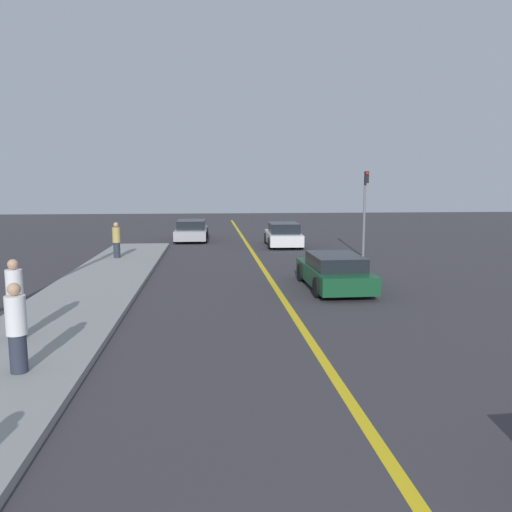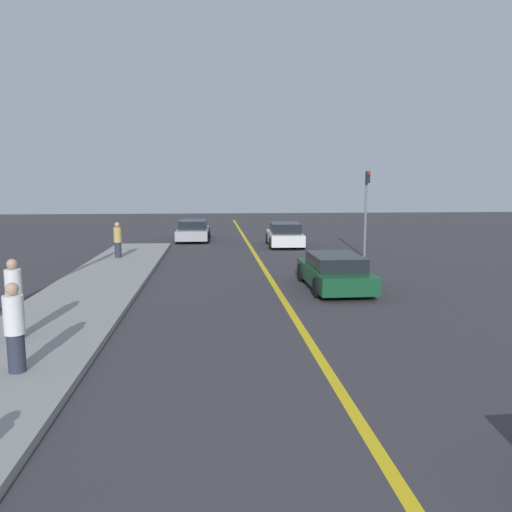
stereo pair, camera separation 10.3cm
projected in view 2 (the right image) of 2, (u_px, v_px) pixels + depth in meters
The scene contains 9 objects.
road_center_line at pixel (267, 274), 19.49m from camera, with size 0.20×60.00×0.01m.
sidewalk_left at pixel (82, 300), 14.78m from camera, with size 3.03×27.52×0.15m.
car_ahead_center at pixel (334, 272), 16.63m from camera, with size 1.91×4.30×1.17m.
car_far_distant at pixel (285, 235), 28.19m from camera, with size 2.06×4.31×1.33m.
car_parked_left_lot at pixel (193, 231), 31.12m from camera, with size 2.07×4.82×1.28m.
pedestrian_mid_group at pixel (15, 328), 8.77m from camera, with size 0.35×0.35×1.62m.
pedestrian_far_standing at pixel (14, 299), 10.66m from camera, with size 0.34×0.34×1.75m.
pedestrian_by_sign at pixel (118, 240), 22.72m from camera, with size 0.35×0.35×1.62m.
traffic_light at pixel (366, 205), 23.74m from camera, with size 0.18×0.40×4.08m.
Camera 2 is at (-2.12, -1.08, 3.45)m, focal length 35.00 mm.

